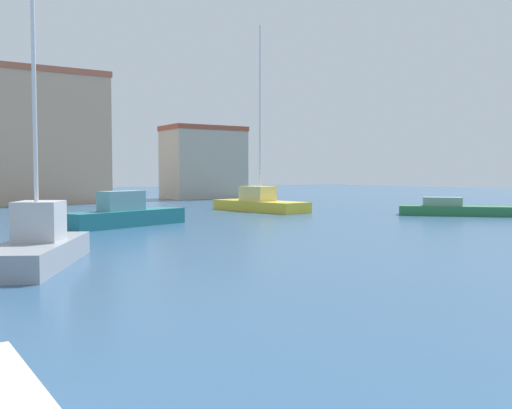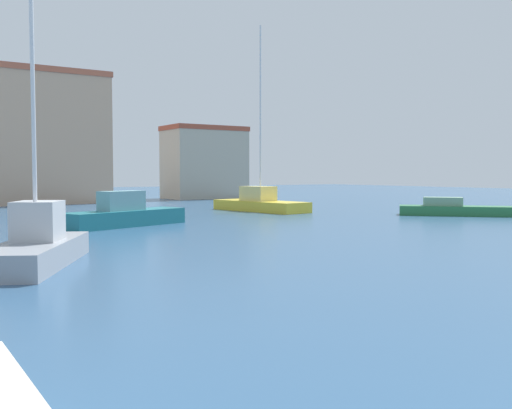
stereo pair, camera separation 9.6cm
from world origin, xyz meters
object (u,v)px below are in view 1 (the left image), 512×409
(sailboat_yellow_inner_mooring, at_px, (259,202))
(motorboat_green_center_channel, at_px, (453,209))
(motorboat_teal_mid_harbor, at_px, (125,215))
(sailboat_grey_outer_mooring, at_px, (38,245))

(sailboat_yellow_inner_mooring, xyz_separation_m, motorboat_green_center_channel, (7.97, -10.45, -0.22))
(sailboat_yellow_inner_mooring, bearing_deg, motorboat_teal_mid_harbor, -153.31)
(sailboat_yellow_inner_mooring, bearing_deg, motorboat_green_center_channel, -52.66)
(sailboat_grey_outer_mooring, relative_size, motorboat_green_center_channel, 1.38)
(sailboat_yellow_inner_mooring, bearing_deg, sailboat_grey_outer_mooring, -138.26)
(sailboat_yellow_inner_mooring, relative_size, motorboat_green_center_channel, 2.08)
(motorboat_teal_mid_harbor, height_order, motorboat_green_center_channel, motorboat_teal_mid_harbor)
(motorboat_teal_mid_harbor, distance_m, sailboat_yellow_inner_mooring, 13.83)
(sailboat_yellow_inner_mooring, height_order, motorboat_green_center_channel, sailboat_yellow_inner_mooring)
(sailboat_grey_outer_mooring, height_order, motorboat_teal_mid_harbor, sailboat_grey_outer_mooring)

